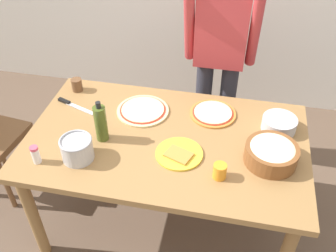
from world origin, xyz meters
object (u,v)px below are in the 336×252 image
Objects in this scene: popcorn_bowl at (271,153)px; chef_knife at (72,104)px; olive_oil_bottle at (101,123)px; mixing_bowl_steel at (279,124)px; cup_orange at (220,171)px; person_cook at (220,51)px; steel_pot at (77,149)px; pizza_raw_on_board at (143,110)px; salt_shaker at (36,155)px; pizza_cooked_on_tray at (213,113)px; dining_table at (166,150)px; plate_with_slice at (179,154)px; cup_small_brown at (77,85)px.

popcorn_bowl is 1.26m from chef_knife.
olive_oil_bottle reaches higher than popcorn_bowl.
popcorn_bowl is 1.40× the size of mixing_bowl_steel.
cup_orange is (-0.30, -0.45, 0.00)m from mixing_bowl_steel.
person_cook is 1.20m from steel_pot.
cup_orange is at bearing -146.40° from popcorn_bowl.
cup_orange reaches higher than mixing_bowl_steel.
popcorn_bowl is (0.77, -0.28, 0.05)m from pizza_raw_on_board.
olive_oil_bottle reaches higher than salt_shaker.
dining_table is at bearing -130.69° from pizza_cooked_on_tray.
steel_pot is at bearing -166.01° from plate_with_slice.
pizza_raw_on_board is 0.52m from steel_pot.
salt_shaker is (-0.28, -0.25, -0.06)m from olive_oil_bottle.
dining_table is at bearing -47.87° from pizza_raw_on_board.
olive_oil_bottle is at bearing -52.62° from cup_small_brown.
olive_oil_bottle is at bearing 166.73° from cup_orange.
plate_with_slice reaches higher than dining_table.
popcorn_bowl is at bearing 33.60° from cup_orange.
popcorn_bowl is at bearing -66.18° from person_cook.
plate_with_slice reaches higher than pizza_raw_on_board.
plate_with_slice is at bearing -51.02° from dining_table.
pizza_cooked_on_tray is at bearing 30.63° from olive_oil_bottle.
chef_knife is at bearing 157.90° from plate_with_slice.
person_cook is 6.23× the size of plate_with_slice.
popcorn_bowl reaches higher than pizza_cooked_on_tray.
salt_shaker is (-0.73, -0.20, 0.04)m from plate_with_slice.
person_cook is at bearing 51.82° from salt_shaker.
salt_shaker reaches higher than pizza_raw_on_board.
chef_knife is at bearing 139.01° from olive_oil_bottle.
dining_table is 8.00× the size of mixing_bowl_steel.
dining_table is 0.83m from person_cook.
person_cook reaches higher than pizza_raw_on_board.
mixing_bowl_steel is 1.32m from cup_small_brown.
pizza_raw_on_board is at bearing 139.16° from cup_orange.
mixing_bowl_steel is at bearing 80.27° from popcorn_bowl.
olive_oil_bottle reaches higher than steel_pot.
dining_table is 0.18m from plate_with_slice.
popcorn_bowl is at bearing 10.29° from steel_pot.
steel_pot is at bearing -62.87° from chef_knife.
mixing_bowl_steel is 1.02m from olive_oil_bottle.
popcorn_bowl is at bearing -6.60° from dining_table.
pizza_raw_on_board is 1.86× the size of steel_pot.
cup_orange reaches higher than dining_table.
person_cook is 0.70m from pizza_raw_on_board.
olive_oil_bottle reaches higher than pizza_raw_on_board.
person_cook is at bearing 33.31° from chef_knife.
cup_small_brown is at bearing 152.61° from dining_table.
person_cook reaches higher than cup_small_brown.
mixing_bowl_steel is (0.41, -0.55, -0.14)m from person_cook.
dining_table is 0.73m from salt_shaker.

